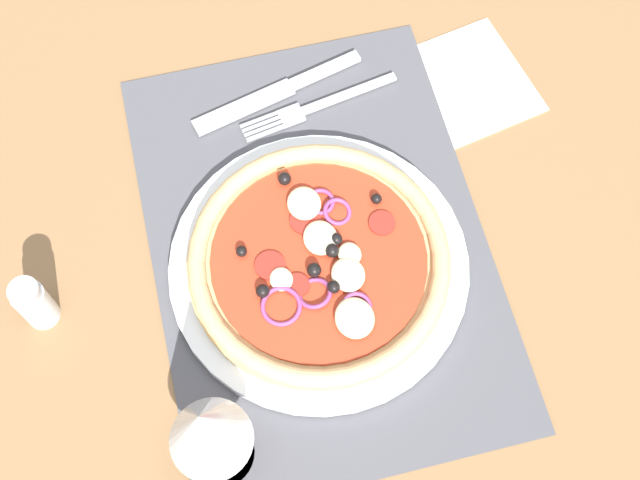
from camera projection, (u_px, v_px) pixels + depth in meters
ground_plane at (318, 248)px, 87.10cm from camera, size 190.00×140.00×2.40cm
placemat at (318, 242)px, 85.82cm from camera, size 47.84×33.27×0.40cm
plate at (319, 267)px, 83.79cm from camera, size 29.47×29.47×1.29cm
pizza at (319, 260)px, 82.20cm from camera, size 25.68×25.68×2.70cm
fork at (311, 108)px, 91.92cm from camera, size 4.77×17.97×0.44cm
knife at (276, 92)px, 92.71cm from camera, size 6.64×19.77×0.62cm
wine_glass at (206, 430)px, 68.11cm from camera, size 7.20×7.20×14.90cm
napkin at (469, 82)px, 93.86cm from camera, size 15.82×14.75×0.36cm
pepper_shaker at (34, 303)px, 79.89cm from camera, size 3.20×3.20×6.70cm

